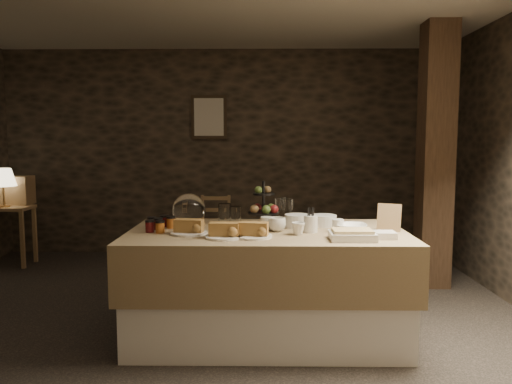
{
  "coord_description": "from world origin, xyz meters",
  "views": [
    {
      "loc": [
        0.52,
        -3.89,
        1.47
      ],
      "look_at": [
        0.47,
        0.2,
        1.04
      ],
      "focal_mm": 35.0,
      "sensor_mm": 36.0,
      "label": 1
    }
  ],
  "objects_px": {
    "buffet_table": "(267,276)",
    "console_table": "(3,217)",
    "wine_rack": "(13,190)",
    "chair": "(215,233)",
    "fruit_stand": "(264,208)",
    "table_lamp": "(3,178)",
    "timber_column": "(435,157)"
  },
  "relations": [
    {
      "from": "buffet_table",
      "to": "console_table",
      "type": "bearing_deg",
      "value": 145.54
    },
    {
      "from": "wine_rack",
      "to": "chair",
      "type": "bearing_deg",
      "value": -0.97
    },
    {
      "from": "fruit_stand",
      "to": "buffet_table",
      "type": "bearing_deg",
      "value": -85.63
    },
    {
      "from": "wine_rack",
      "to": "fruit_stand",
      "type": "bearing_deg",
      "value": -33.96
    },
    {
      "from": "wine_rack",
      "to": "fruit_stand",
      "type": "xyz_separation_m",
      "value": [
        2.99,
        -2.01,
        0.07
      ]
    },
    {
      "from": "chair",
      "to": "fruit_stand",
      "type": "xyz_separation_m",
      "value": [
        0.58,
        -1.97,
        0.58
      ]
    },
    {
      "from": "wine_rack",
      "to": "chair",
      "type": "height_order",
      "value": "wine_rack"
    },
    {
      "from": "buffet_table",
      "to": "wine_rack",
      "type": "relative_size",
      "value": 4.83
    },
    {
      "from": "table_lamp",
      "to": "timber_column",
      "type": "bearing_deg",
      "value": -8.55
    },
    {
      "from": "buffet_table",
      "to": "chair",
      "type": "relative_size",
      "value": 3.25
    },
    {
      "from": "fruit_stand",
      "to": "chair",
      "type": "bearing_deg",
      "value": 106.41
    },
    {
      "from": "wine_rack",
      "to": "timber_column",
      "type": "bearing_deg",
      "value": -11.28
    },
    {
      "from": "console_table",
      "to": "timber_column",
      "type": "distance_m",
      "value": 4.85
    },
    {
      "from": "table_lamp",
      "to": "fruit_stand",
      "type": "relative_size",
      "value": 1.3
    },
    {
      "from": "buffet_table",
      "to": "timber_column",
      "type": "relative_size",
      "value": 0.78
    },
    {
      "from": "table_lamp",
      "to": "chair",
      "type": "bearing_deg",
      "value": 4.5
    },
    {
      "from": "buffet_table",
      "to": "table_lamp",
      "type": "bearing_deg",
      "value": 145.74
    },
    {
      "from": "timber_column",
      "to": "chair",
      "type": "bearing_deg",
      "value": 158.55
    },
    {
      "from": "buffet_table",
      "to": "timber_column",
      "type": "distance_m",
      "value": 2.31
    },
    {
      "from": "wine_rack",
      "to": "fruit_stand",
      "type": "height_order",
      "value": "fruit_stand"
    },
    {
      "from": "wine_rack",
      "to": "console_table",
      "type": "bearing_deg",
      "value": -105.52
    },
    {
      "from": "console_table",
      "to": "chair",
      "type": "bearing_deg",
      "value": 3.25
    },
    {
      "from": "wine_rack",
      "to": "chair",
      "type": "distance_m",
      "value": 2.46
    },
    {
      "from": "table_lamp",
      "to": "timber_column",
      "type": "height_order",
      "value": "timber_column"
    },
    {
      "from": "console_table",
      "to": "table_lamp",
      "type": "bearing_deg",
      "value": -45.0
    },
    {
      "from": "chair",
      "to": "fruit_stand",
      "type": "bearing_deg",
      "value": -71.24
    },
    {
      "from": "console_table",
      "to": "wine_rack",
      "type": "xyz_separation_m",
      "value": [
        0.05,
        0.18,
        0.3
      ]
    },
    {
      "from": "console_table",
      "to": "table_lamp",
      "type": "distance_m",
      "value": 0.47
    },
    {
      "from": "console_table",
      "to": "chair",
      "type": "height_order",
      "value": "chair"
    },
    {
      "from": "buffet_table",
      "to": "chair",
      "type": "xyz_separation_m",
      "value": [
        -0.6,
        2.24,
        -0.11
      ]
    },
    {
      "from": "console_table",
      "to": "fruit_stand",
      "type": "distance_m",
      "value": 3.57
    },
    {
      "from": "table_lamp",
      "to": "timber_column",
      "type": "distance_m",
      "value": 4.74
    }
  ]
}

